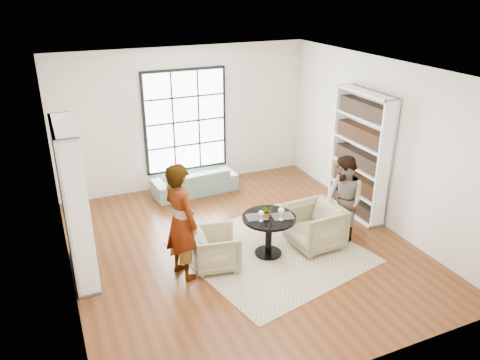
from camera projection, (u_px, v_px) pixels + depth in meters
name	position (u px, v px, depth m)	size (l,w,h in m)	color
ground	(242.00, 247.00, 8.03)	(6.00, 6.00, 0.00)	#5F2F16
room_shell	(229.00, 168.00, 7.99)	(6.00, 6.01, 6.00)	silver
rug	(271.00, 252.00, 7.86)	(2.66, 2.66, 0.01)	tan
pedestal_table	(269.00, 227.00, 7.61)	(0.88, 0.88, 0.70)	black
sofa	(195.00, 181.00, 9.98)	(1.78, 0.70, 0.52)	slate
armchair_left	(216.00, 249.00, 7.36)	(0.68, 0.70, 0.64)	tan
armchair_right	(315.00, 226.00, 7.91)	(0.81, 0.83, 0.76)	tan
person_left	(181.00, 222.00, 6.92)	(0.67, 0.44, 1.84)	gray
person_right	(344.00, 200.00, 7.96)	(0.75, 0.58, 1.54)	gray
placemat_left	(257.00, 217.00, 7.53)	(0.34, 0.26, 0.01)	#2A2724
placemat_right	(283.00, 216.00, 7.55)	(0.34, 0.26, 0.01)	#2A2724
cutlery_left	(257.00, 217.00, 7.52)	(0.14, 0.22, 0.01)	silver
cutlery_right	(283.00, 216.00, 7.55)	(0.14, 0.22, 0.01)	silver
wine_glass_left	(261.00, 214.00, 7.36)	(0.08, 0.08, 0.18)	silver
wine_glass_right	(281.00, 211.00, 7.39)	(0.10, 0.10, 0.22)	silver
flower_centerpiece	(267.00, 211.00, 7.51)	(0.18, 0.16, 0.20)	gray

